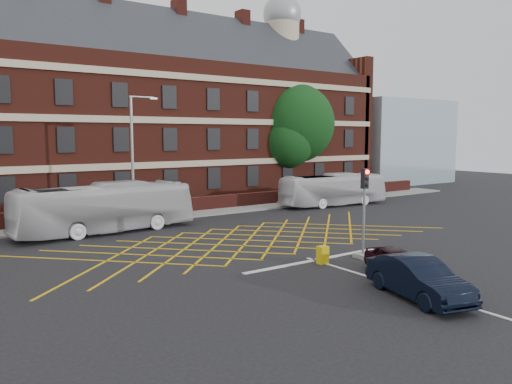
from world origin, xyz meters
TOP-DOWN VIEW (x-y plane):
  - ground at (0.00, 0.00)m, footprint 120.00×120.00m
  - victorian_building at (0.25, 22.00)m, footprint 51.00×12.17m
  - boundary_wall at (0.00, 13.00)m, footprint 56.00×0.50m
  - far_pavement at (0.00, 12.00)m, footprint 60.00×3.00m
  - glass_block at (34.00, 21.00)m, footprint 14.00×10.00m
  - box_junction_hatching at (0.00, 2.00)m, footprint 8.22×8.22m
  - stop_line at (0.00, -3.50)m, footprint 8.00×0.30m
  - centre_line at (0.00, -10.00)m, footprint 0.15×14.00m
  - bus_left at (-5.73, 8.81)m, footprint 10.89×3.21m
  - bus_right at (13.54, 9.32)m, footprint 9.73×3.24m
  - car_navy at (-0.62, -9.71)m, footprint 2.65×4.72m
  - car_maroon at (1.03, -7.37)m, footprint 2.53×3.78m
  - deciduous_tree at (15.76, 17.16)m, footprint 7.90×7.75m
  - traffic_light_near at (2.23, -4.45)m, footprint 0.70×0.70m
  - street_lamp at (-3.43, 9.95)m, footprint 2.25×1.00m
  - utility_cabinet at (-0.09, -4.14)m, footprint 0.47×0.38m

SIDE VIEW (x-z plane):
  - ground at x=0.00m, z-range 0.00..0.00m
  - box_junction_hatching at x=0.00m, z-range 0.00..0.02m
  - stop_line at x=0.00m, z-range 0.00..0.02m
  - centre_line at x=0.00m, z-range 0.00..0.02m
  - far_pavement at x=0.00m, z-range 0.00..0.12m
  - utility_cabinet at x=-0.09m, z-range 0.00..0.81m
  - boundary_wall at x=0.00m, z-range 0.00..1.10m
  - car_maroon at x=1.03m, z-range 0.00..1.20m
  - car_navy at x=-0.62m, z-range 0.00..1.47m
  - bus_right at x=13.54m, z-range 0.00..2.66m
  - bus_left at x=-5.73m, z-range 0.00..2.99m
  - traffic_light_near at x=2.23m, z-range -0.37..3.90m
  - street_lamp at x=-3.43m, z-range -1.34..6.95m
  - glass_block at x=34.00m, z-range 0.00..10.00m
  - deciduous_tree at x=15.76m, z-range 1.00..11.83m
  - victorian_building at x=0.25m, z-range -2.36..18.04m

